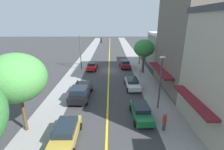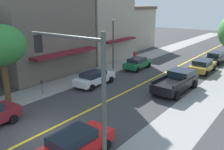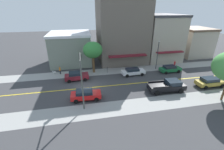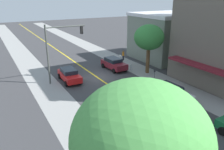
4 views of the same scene
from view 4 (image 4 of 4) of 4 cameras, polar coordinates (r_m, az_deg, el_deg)
ground_plane at (r=28.36m, az=-3.63°, el=-0.63°), size 140.00×140.00×0.00m
sidewalk_left at (r=31.48m, az=6.87°, el=1.34°), size 3.34×126.00×0.01m
sidewalk_right at (r=26.43m, az=-16.19°, el=-2.93°), size 3.34×126.00×0.01m
road_centerline_stripe at (r=28.36m, az=-3.63°, el=-0.63°), size 0.20×126.00×0.00m
tan_rowhouse at (r=37.44m, az=13.48°, el=9.46°), size 9.42×9.12×7.09m
street_tree_left_near at (r=29.27m, az=9.24°, el=9.21°), size 3.77×3.77×6.29m
street_tree_left_far at (r=8.09m, az=7.10°, el=-15.53°), size 4.82×4.82×7.16m
fire_hydrant at (r=31.07m, az=4.78°, el=1.97°), size 0.44×0.24×0.85m
parking_meter at (r=27.61m, az=10.61°, el=0.38°), size 0.12×0.18×1.29m
traffic_light_mast at (r=26.44m, az=-13.19°, el=7.54°), size 4.66×0.32×6.72m
red_sedan_right_curb at (r=27.36m, az=-10.61°, el=0.05°), size 2.06×4.33×1.48m
maroon_sedan_left_curb at (r=31.21m, az=0.46°, el=2.89°), size 2.21×4.30×1.56m
white_sedan_left_curb at (r=23.10m, az=14.37°, el=-4.06°), size 2.06×4.61×1.38m
black_pickup_truck at (r=16.69m, az=4.12°, el=-12.46°), size 2.56×5.84×1.81m
pedestrian_orange_shirt at (r=35.68m, az=2.83°, el=5.01°), size 0.30×0.30×1.57m
small_dog at (r=36.87m, az=2.16°, el=4.75°), size 0.35×0.75×0.56m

